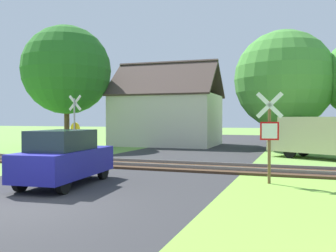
# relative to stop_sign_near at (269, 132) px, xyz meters

# --- Properties ---
(ground_plane) EXTENTS (160.00, 160.00, 0.00)m
(ground_plane) POSITION_rel_stop_sign_near_xyz_m (-5.39, -5.38, -1.70)
(ground_plane) COLOR #6B9942
(road_asphalt) EXTENTS (8.40, 80.00, 0.01)m
(road_asphalt) POSITION_rel_stop_sign_near_xyz_m (-5.39, -3.38, -1.69)
(road_asphalt) COLOR #2D2D30
(road_asphalt) RESTS_ON ground
(rail_track) EXTENTS (60.00, 2.60, 0.22)m
(rail_track) POSITION_rel_stop_sign_near_xyz_m (-5.39, 2.85, -1.64)
(rail_track) COLOR #422D1E
(rail_track) RESTS_ON ground
(stop_sign_near) EXTENTS (0.87, 0.19, 3.03)m
(stop_sign_near) POSITION_rel_stop_sign_near_xyz_m (0.00, 0.00, 0.00)
(stop_sign_near) COLOR brown
(stop_sign_near) RESTS_ON ground
(crossing_sign_far) EXTENTS (0.87, 0.18, 3.45)m
(crossing_sign_far) POSITION_rel_stop_sign_near_xyz_m (-10.76, 5.04, 0.20)
(crossing_sign_far) COLOR #9E9EA5
(crossing_sign_far) RESTS_ON ground
(house) EXTENTS (8.46, 6.71, 6.79)m
(house) POSITION_rel_stop_sign_near_xyz_m (-9.20, 15.91, 0.52)
(house) COLOR beige
(house) RESTS_ON ground
(tree_left) EXTENTS (6.72, 6.72, 9.21)m
(tree_left) POSITION_rel_stop_sign_near_xyz_m (-15.85, 11.68, 4.15)
(tree_left) COLOR #513823
(tree_left) RESTS_ON ground
(tree_right) EXTENTS (6.72, 6.72, 8.15)m
(tree_right) POSITION_rel_stop_sign_near_xyz_m (-0.09, 14.01, 3.09)
(tree_right) COLOR #513823
(tree_right) RESTS_ON ground
(mail_truck) EXTENTS (5.21, 3.87, 2.24)m
(mail_truck) POSITION_rel_stop_sign_near_xyz_m (1.92, 8.74, -0.46)
(mail_truck) COLOR beige
(mail_truck) RESTS_ON ground
(parked_car) EXTENTS (1.99, 4.13, 1.78)m
(parked_car) POSITION_rel_stop_sign_near_xyz_m (-6.20, -2.45, -0.80)
(parked_car) COLOR navy
(parked_car) RESTS_ON ground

